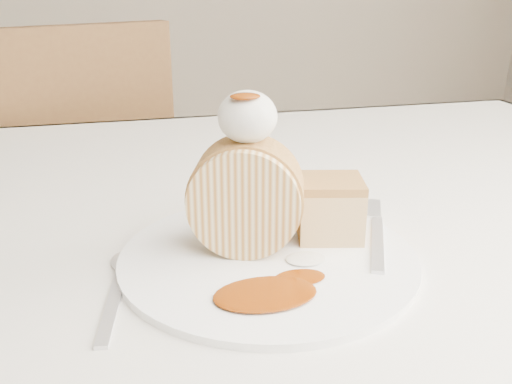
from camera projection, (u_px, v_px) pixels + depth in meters
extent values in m
cube|color=silver|center=(241.00, 211.00, 0.74)|extent=(1.40, 0.90, 0.04)
cube|color=silver|center=(197.00, 183.00, 1.19)|extent=(1.40, 0.01, 0.28)
cylinder|color=brown|center=(466.00, 273.00, 1.35)|extent=(0.06, 0.06, 0.71)
cube|color=brown|center=(63.00, 216.00, 1.44)|extent=(0.56, 0.56, 0.04)
cube|color=brown|center=(76.00, 138.00, 1.19)|extent=(0.42, 0.19, 0.46)
cylinder|color=brown|center=(116.00, 252.00, 1.76)|extent=(0.04, 0.04, 0.43)
cylinder|color=brown|center=(168.00, 307.00, 1.47)|extent=(0.04, 0.04, 0.43)
cylinder|color=brown|center=(16.00, 357.00, 1.28)|extent=(0.04, 0.04, 0.43)
cylinder|color=white|center=(268.00, 258.00, 0.57)|extent=(0.35, 0.35, 0.01)
cylinder|color=beige|center=(246.00, 197.00, 0.56)|extent=(0.12, 0.09, 0.11)
cube|color=#AD7A41|center=(330.00, 212.00, 0.60)|extent=(0.08, 0.07, 0.05)
ellipsoid|color=silver|center=(247.00, 117.00, 0.54)|extent=(0.06, 0.06, 0.05)
ellipsoid|color=#702A04|center=(245.00, 89.00, 0.52)|extent=(0.03, 0.02, 0.01)
cube|color=silver|center=(378.00, 243.00, 0.59)|extent=(0.09, 0.17, 0.00)
cube|color=silver|center=(112.00, 306.00, 0.49)|extent=(0.04, 0.15, 0.00)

